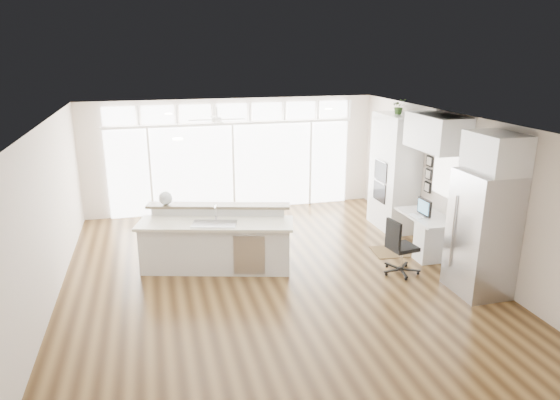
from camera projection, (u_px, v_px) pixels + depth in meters
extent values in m
cube|color=#3E2813|center=(272.00, 277.00, 8.69)|extent=(7.00, 8.00, 0.02)
cube|color=white|center=(271.00, 121.00, 7.91)|extent=(7.00, 8.00, 0.02)
cube|color=beige|center=(232.00, 155.00, 12.00)|extent=(7.00, 0.04, 2.70)
cube|color=beige|center=(374.00, 327.00, 4.59)|extent=(7.00, 0.04, 2.70)
cube|color=beige|center=(45.00, 220.00, 7.46)|extent=(0.04, 8.00, 2.70)
cube|color=beige|center=(457.00, 188.00, 9.14)|extent=(0.04, 8.00, 2.70)
cube|color=white|center=(233.00, 168.00, 12.03)|extent=(5.80, 0.06, 2.08)
cube|color=white|center=(232.00, 112.00, 11.65)|extent=(5.90, 0.06, 0.40)
cube|color=white|center=(447.00, 174.00, 9.35)|extent=(0.04, 0.85, 0.85)
cube|color=white|center=(217.00, 115.00, 10.44)|extent=(1.16, 1.16, 0.32)
cube|color=silver|center=(268.00, 121.00, 8.10)|extent=(3.40, 3.00, 0.02)
cube|color=silver|center=(395.00, 172.00, 10.76)|extent=(0.64, 1.20, 2.50)
cube|color=silver|center=(426.00, 234.00, 9.61)|extent=(0.72, 1.30, 0.76)
cube|color=silver|center=(437.00, 132.00, 9.05)|extent=(0.64, 1.30, 0.64)
cube|color=#ADAEB2|center=(482.00, 234.00, 7.90)|extent=(0.76, 0.90, 2.00)
cube|color=silver|center=(496.00, 153.00, 7.54)|extent=(0.64, 0.90, 0.60)
cube|color=black|center=(429.00, 174.00, 9.97)|extent=(0.06, 0.22, 0.80)
cube|color=silver|center=(216.00, 241.00, 8.85)|extent=(2.90, 1.72, 1.08)
cube|color=#31210F|center=(395.00, 251.00, 9.76)|extent=(0.93, 0.71, 0.01)
cube|color=black|center=(402.00, 247.00, 8.69)|extent=(0.58, 0.55, 1.00)
sphere|color=silver|center=(166.00, 198.00, 9.06)|extent=(0.33, 0.33, 0.25)
cube|color=black|center=(424.00, 207.00, 9.43)|extent=(0.08, 0.42, 0.35)
cube|color=white|center=(416.00, 216.00, 9.44)|extent=(0.15, 0.32, 0.02)
imported|color=#325323|center=(399.00, 108.00, 10.36)|extent=(0.33, 0.36, 0.25)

